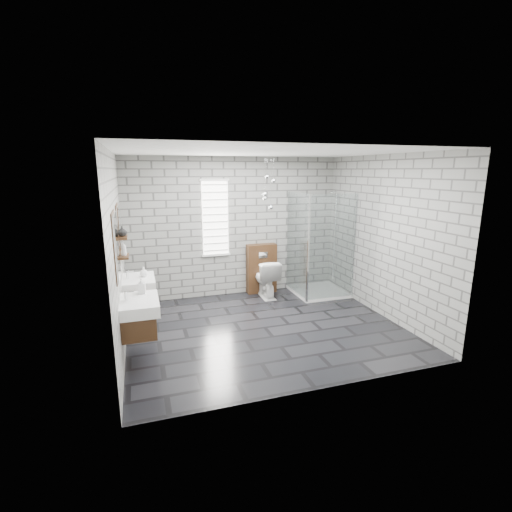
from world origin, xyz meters
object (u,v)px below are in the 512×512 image
toilet (266,278)px  shower_enclosure (317,271)px  vanity_right (136,284)px  vanity_left (136,307)px  cistern_panel (261,268)px

toilet → shower_enclosure: bearing=168.1°
toilet → vanity_right: bearing=22.0°
vanity_right → toilet: 2.61m
vanity_left → cistern_panel: (2.42, 2.20, -0.26)m
cistern_panel → shower_enclosure: bearing=-27.5°
vanity_left → cistern_panel: 3.28m
vanity_left → shower_enclosure: (3.41, 1.68, -0.25)m
vanity_right → toilet: size_ratio=2.11×
vanity_left → toilet: 3.11m
cistern_panel → toilet: size_ratio=1.34×
toilet → cistern_panel: bearing=-88.4°
vanity_left → toilet: (2.42, 1.92, -0.38)m
shower_enclosure → toilet: size_ratio=2.73×
cistern_panel → toilet: bearing=-90.0°
vanity_right → shower_enclosure: shower_enclosure is taller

